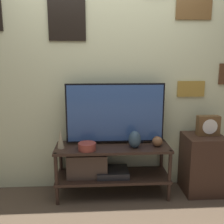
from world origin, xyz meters
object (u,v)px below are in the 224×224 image
Objects in this scene: vase_wide_bowl at (87,146)px; vase_urn_stoneware at (135,139)px; vase_round_glass at (157,141)px; vase_slim_bronze at (61,138)px; mantel_clock at (208,126)px; television at (115,113)px.

vase_urn_stoneware is at bearing 4.59° from vase_wide_bowl.
vase_wide_bowl is (-0.78, -0.07, -0.02)m from vase_round_glass.
mantel_clock is (1.67, 0.06, 0.10)m from vase_slim_bronze.
vase_slim_bronze is at bearing 179.91° from vase_round_glass.
television is 0.67m from vase_slim_bronze.
vase_urn_stoneware is at bearing -173.64° from vase_round_glass.
vase_urn_stoneware is 0.87m from mantel_clock.
mantel_clock is at bearing 6.00° from vase_round_glass.
vase_urn_stoneware is at bearing -173.89° from mantel_clock.
vase_round_glass is 1.08m from vase_slim_bronze.
television is 0.57m from vase_round_glass.
television is 4.94× the size of vase_slim_bronze.
television is at bearing 164.05° from vase_round_glass.
television is 9.58× the size of vase_round_glass.
vase_round_glass is 0.46× the size of mantel_clock.
vase_wide_bowl is at bearing -174.46° from mantel_clock.
mantel_clock reaches higher than vase_urn_stoneware.
vase_urn_stoneware is at bearing -38.50° from television.
vase_urn_stoneware is at bearing -2.17° from vase_slim_bronze.
mantel_clock is (0.86, 0.09, 0.12)m from vase_urn_stoneware.
vase_wide_bowl is at bearing -175.41° from vase_urn_stoneware.
vase_round_glass is 0.79m from vase_wide_bowl.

